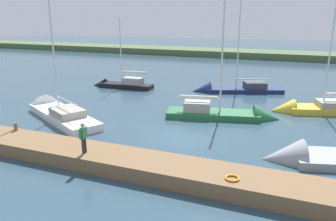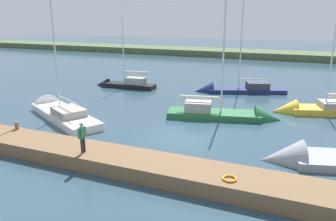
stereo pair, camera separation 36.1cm
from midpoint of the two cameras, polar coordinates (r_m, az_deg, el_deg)
name	(u,v)px [view 1 (the left image)]	position (r m, az deg, el deg)	size (l,w,h in m)	color
ground_plane	(182,138)	(21.78, 1.93, -4.73)	(200.00, 200.00, 0.00)	#2D4756
far_shoreline	(264,58)	(67.36, 16.14, 8.76)	(180.00, 8.00, 2.40)	#4C603D
dock_pier	(146,166)	(17.02, -4.47, -9.51)	(24.90, 2.47, 0.76)	brown
mooring_post_near	(16,127)	(22.95, -25.18, -2.53)	(0.22, 0.22, 0.50)	brown
life_ring_buoy	(232,178)	(15.10, 10.33, -11.39)	(0.66, 0.66, 0.10)	orange
sailboat_behind_pier	(230,116)	(26.33, 10.33, -0.95)	(8.97, 4.12, 9.84)	#236638
sailboat_outer_mooring	(230,91)	(35.51, 10.36, 3.39)	(9.50, 5.32, 11.45)	navy
sailboat_mid_channel	(120,86)	(37.58, -8.54, 4.22)	(7.23, 2.02, 8.29)	black
sailboat_near_dock	(311,110)	(29.79, 23.16, 0.02)	(7.87, 4.30, 9.61)	gold
sailboat_far_right	(55,113)	(28.15, -19.23, -0.37)	(10.08, 6.88, 10.30)	white
person_on_dock	(83,136)	(17.76, -14.96, -4.25)	(0.26, 0.64, 1.67)	#28282D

